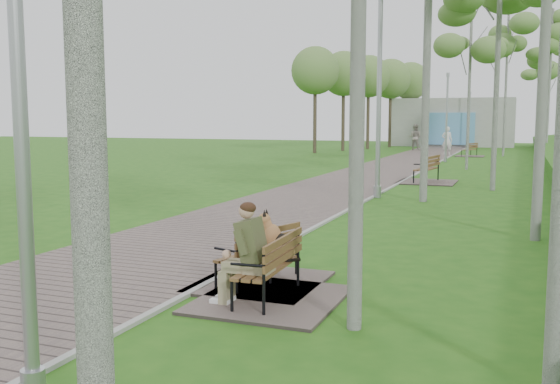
# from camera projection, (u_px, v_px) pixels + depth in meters

# --- Properties ---
(ground) EXTENTS (120.00, 120.00, 0.00)m
(ground) POSITION_uv_depth(u_px,v_px,m) (32.00, 378.00, 5.55)
(ground) COLOR #235915
(ground) RESTS_ON ground
(walkway) EXTENTS (3.50, 67.00, 0.04)m
(walkway) POSITION_uv_depth(u_px,v_px,m) (373.00, 174.00, 26.10)
(walkway) COLOR #645451
(walkway) RESTS_ON ground
(kerb) EXTENTS (0.10, 67.00, 0.05)m
(kerb) POSITION_uv_depth(u_px,v_px,m) (415.00, 175.00, 25.47)
(kerb) COLOR #999993
(kerb) RESTS_ON ground
(building_north) EXTENTS (10.00, 5.20, 4.00)m
(building_north) POSITION_uv_depth(u_px,v_px,m) (453.00, 122.00, 53.09)
(building_north) COLOR #9E9E99
(building_north) RESTS_ON ground
(bench_main) EXTENTS (1.72, 1.91, 1.50)m
(bench_main) POSITION_uv_depth(u_px,v_px,m) (262.00, 269.00, 7.86)
(bench_main) COLOR #645451
(bench_main) RESTS_ON ground
(bench_second) EXTENTS (1.65, 1.84, 1.01)m
(bench_second) POSITION_uv_depth(u_px,v_px,m) (258.00, 271.00, 8.73)
(bench_second) COLOR #645451
(bench_second) RESTS_ON ground
(bench_third) EXTENTS (2.00, 2.22, 1.23)m
(bench_third) POSITION_uv_depth(u_px,v_px,m) (426.00, 176.00, 22.57)
(bench_third) COLOR #645451
(bench_third) RESTS_ON ground
(bench_far) EXTENTS (1.68, 1.86, 1.03)m
(bench_far) POSITION_uv_depth(u_px,v_px,m) (469.00, 153.00, 38.27)
(bench_far) COLOR #645451
(bench_far) RESTS_ON ground
(lamp_post_near) EXTENTS (0.19, 0.19, 5.03)m
(lamp_post_near) POSITION_uv_depth(u_px,v_px,m) (20.00, 113.00, 4.79)
(lamp_post_near) COLOR #989A9F
(lamp_post_near) RESTS_ON ground
(lamp_post_second) EXTENTS (0.23, 0.23, 5.95)m
(lamp_post_second) POSITION_uv_depth(u_px,v_px,m) (379.00, 102.00, 17.95)
(lamp_post_second) COLOR #989A9F
(lamp_post_second) RESTS_ON ground
(lamp_post_third) EXTENTS (0.18, 0.18, 4.71)m
(lamp_post_third) POSITION_uv_depth(u_px,v_px,m) (447.00, 121.00, 32.97)
(lamp_post_third) COLOR #989A9F
(lamp_post_third) RESTS_ON ground
(lamp_post_far) EXTENTS (0.17, 0.17, 4.43)m
(lamp_post_far) POSITION_uv_depth(u_px,v_px,m) (469.00, 122.00, 49.40)
(lamp_post_far) COLOR #989A9F
(lamp_post_far) RESTS_ON ground
(pedestrian_near) EXTENTS (0.68, 0.46, 1.82)m
(pedestrian_near) POSITION_uv_depth(u_px,v_px,m) (447.00, 141.00, 39.70)
(pedestrian_near) COLOR silver
(pedestrian_near) RESTS_ON ground
(pedestrian_far) EXTENTS (1.00, 0.81, 1.92)m
(pedestrian_far) POSITION_uv_depth(u_px,v_px,m) (415.00, 137.00, 45.24)
(pedestrian_far) COLOR gray
(pedestrian_far) RESTS_ON ground
(birch_far_b) EXTENTS (2.28, 2.28, 7.89)m
(birch_far_b) POSITION_uv_depth(u_px,v_px,m) (471.00, 31.00, 27.73)
(birch_far_b) COLOR silver
(birch_far_b) RESTS_ON ground
(birch_far_c) EXTENTS (2.46, 2.46, 9.39)m
(birch_far_c) POSITION_uv_depth(u_px,v_px,m) (552.00, 36.00, 38.33)
(birch_far_c) COLOR silver
(birch_far_c) RESTS_ON ground
(birch_distant_a) EXTENTS (2.48, 2.48, 9.29)m
(birch_distant_a) POSITION_uv_depth(u_px,v_px,m) (508.00, 36.00, 37.70)
(birch_distant_a) COLOR silver
(birch_distant_a) RESTS_ON ground
(birch_distant_b) EXTENTS (2.63, 2.63, 8.25)m
(birch_distant_b) POSITION_uv_depth(u_px,v_px,m) (548.00, 65.00, 48.76)
(birch_distant_b) COLOR silver
(birch_distant_b) RESTS_ON ground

